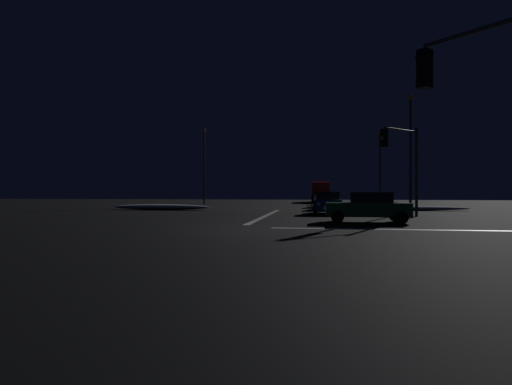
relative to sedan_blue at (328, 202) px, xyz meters
The scene contains 17 objects.
ground 12.94m from the sedan_blue, 108.42° to the right, with size 120.00×120.00×0.10m, color black.
stop_line_north 5.16m from the sedan_blue, 143.20° to the right, with size 0.35×15.84×0.01m.
centre_line_ns 9.51m from the sedan_blue, 115.52° to the left, with size 22.00×0.15×0.01m.
crosswalk_bar_east 13.34m from the sedan_blue, 66.93° to the right, with size 15.84×0.40×0.01m.
snow_bank_left_curb 14.61m from the sedan_blue, 164.61° to the left, with size 8.55×1.50×0.49m.
snow_bank_right_curb 8.38m from the sedan_blue, 44.91° to the left, with size 11.45×1.50×0.39m.
sedan_blue is the anchor object (origin of this frame).
sedan_silver 6.63m from the sedan_blue, 88.31° to the left, with size 2.02×4.33×1.57m.
sedan_black 12.08m from the sedan_blue, 90.05° to the left, with size 2.02×4.33×1.57m.
sedan_gray 18.55m from the sedan_blue, 89.33° to the left, with size 2.02×4.33×1.57m.
sedan_white 24.81m from the sedan_blue, 90.84° to the left, with size 2.02×4.33×1.57m.
box_truck 32.38m from the sedan_blue, 90.67° to the left, with size 2.68×8.28×3.08m.
sedan_green_crossing 8.50m from the sedan_blue, 77.26° to the right, with size 4.33×2.02×1.57m.
traffic_signal_ne 6.58m from the sedan_blue, 39.71° to the right, with size 2.67×2.67×5.68m.
streetlamp_left_far 23.89m from the sedan_blue, 127.79° to the left, with size 0.44×0.44×9.14m.
streetlamp_right_near 8.01m from the sedan_blue, 22.28° to the left, with size 0.44×0.44×8.96m.
streetlamp_right_far 19.98m from the sedan_blue, 71.46° to the left, with size 0.44×0.44×8.41m.
Camera 1 is at (3.45, -18.38, 1.63)m, focal length 29.46 mm.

